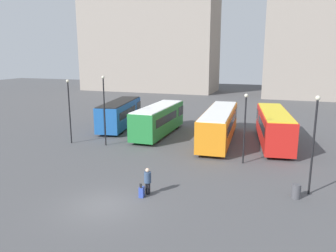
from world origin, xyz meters
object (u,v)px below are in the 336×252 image
(lamp_post_3, at_px, (104,106))
(lamp_post_2, at_px, (69,106))
(traveler, at_px, (148,179))
(lamp_post_0, at_px, (245,123))
(trash_bin, at_px, (296,191))
(bus_2, at_px, (219,124))
(suitcase, at_px, (142,192))
(bus_0, at_px, (120,113))
(bus_3, at_px, (274,126))
(lamp_post_1, at_px, (314,138))
(bus_1, at_px, (159,119))

(lamp_post_3, bearing_deg, lamp_post_2, -174.01)
(traveler, relative_size, lamp_post_0, 0.30)
(lamp_post_2, relative_size, trash_bin, 7.05)
(bus_2, bearing_deg, suitcase, 168.90)
(bus_2, bearing_deg, bus_0, 75.69)
(bus_0, height_order, lamp_post_0, lamp_post_0)
(bus_3, relative_size, lamp_post_1, 1.83)
(bus_2, height_order, traveler, bus_2)
(traveler, bearing_deg, bus_1, 10.92)
(bus_1, height_order, bus_2, bus_2)
(bus_0, relative_size, trash_bin, 11.63)
(lamp_post_0, height_order, lamp_post_3, lamp_post_3)
(lamp_post_3, bearing_deg, trash_bin, -21.60)
(lamp_post_2, relative_size, lamp_post_3, 0.94)
(traveler, relative_size, lamp_post_3, 0.26)
(bus_1, distance_m, lamp_post_3, 6.71)
(traveler, relative_size, trash_bin, 1.93)
(lamp_post_1, xyz_separation_m, lamp_post_3, (-16.99, 5.53, 0.23))
(suitcase, xyz_separation_m, lamp_post_2, (-11.15, 8.88, 3.19))
(lamp_post_3, bearing_deg, lamp_post_1, -18.03)
(lamp_post_1, bearing_deg, lamp_post_0, 134.44)
(lamp_post_0, xyz_separation_m, lamp_post_2, (-16.06, 0.67, 0.32))
(bus_3, relative_size, lamp_post_3, 1.71)
(bus_1, distance_m, lamp_post_1, 17.84)
(traveler, distance_m, suitcase, 0.84)
(bus_1, bearing_deg, bus_3, -89.99)
(lamp_post_1, bearing_deg, bus_0, 146.26)
(bus_3, bearing_deg, bus_2, 88.81)
(bus_1, bearing_deg, suitcase, -163.56)
(suitcase, height_order, lamp_post_0, lamp_post_0)
(bus_3, relative_size, suitcase, 12.26)
(suitcase, bearing_deg, bus_1, 9.69)
(lamp_post_1, relative_size, lamp_post_3, 0.93)
(bus_1, relative_size, lamp_post_1, 1.65)
(bus_3, height_order, lamp_post_1, lamp_post_1)
(traveler, xyz_separation_m, lamp_post_2, (-11.34, 8.40, 2.53))
(lamp_post_0, bearing_deg, bus_2, 116.30)
(bus_3, bearing_deg, lamp_post_2, 100.62)
(bus_2, relative_size, lamp_post_3, 1.92)
(bus_0, height_order, traveler, bus_0)
(lamp_post_2, xyz_separation_m, lamp_post_3, (3.48, 0.37, 0.20))
(bus_0, xyz_separation_m, bus_1, (5.40, -1.77, 0.00))
(bus_2, bearing_deg, lamp_post_3, 114.46)
(bus_2, xyz_separation_m, lamp_post_1, (7.44, -10.62, 1.81))
(trash_bin, bearing_deg, lamp_post_3, 158.40)
(bus_1, bearing_deg, trash_bin, -133.03)
(bus_1, relative_size, lamp_post_2, 1.64)
(bus_3, xyz_separation_m, lamp_post_1, (2.43, -11.21, 1.79))
(bus_1, xyz_separation_m, trash_bin, (13.10, -11.99, -1.22))
(bus_3, bearing_deg, lamp_post_1, -175.65)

